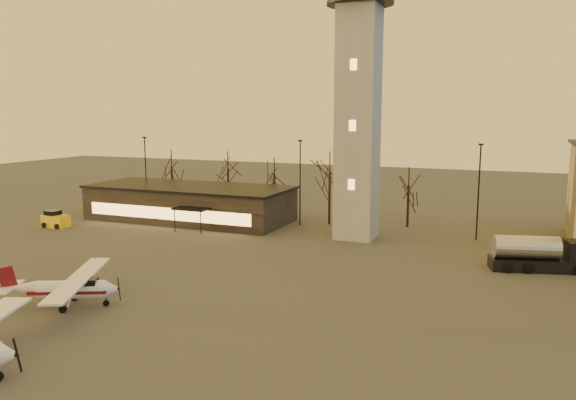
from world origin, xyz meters
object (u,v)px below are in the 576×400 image
Objects in this scene: terminal at (190,203)px; fuel_truck at (539,257)px; service_cart at (56,221)px; cessna_rear at (74,292)px; control_tower at (359,83)px.

terminal is 3.05× the size of fuel_truck.
fuel_truck is at bearing 4.29° from service_cart.
terminal is 40.64m from fuel_truck.
terminal is 8.09× the size of service_cart.
cessna_rear is 37.20m from fuel_truck.
control_tower is 24.18m from fuel_truck.
control_tower is at bearing -5.15° from terminal.
control_tower is 38.31m from service_cart.
fuel_truck is at bearing -11.59° from terminal.
cessna_rear is at bearing -71.85° from terminal.
control_tower is 3.91× the size of fuel_truck.
cessna_rear is at bearing -112.97° from control_tower.
cessna_rear is 3.30× the size of service_cart.
control_tower is 34.43m from cessna_rear.
service_cart is at bearing -166.76° from control_tower.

